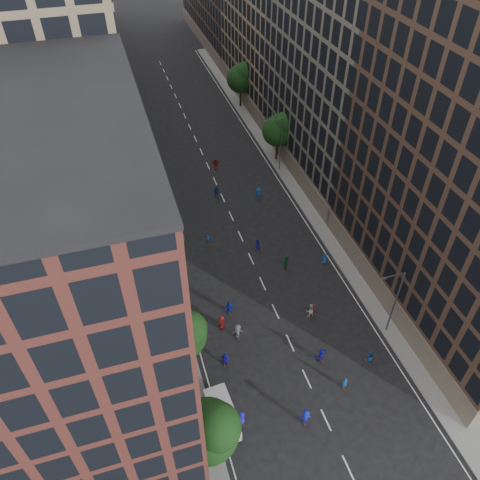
{
  "coord_description": "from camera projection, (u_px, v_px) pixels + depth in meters",
  "views": [
    {
      "loc": [
        -13.83,
        -13.35,
        41.44
      ],
      "look_at": [
        -0.95,
        28.67,
        2.0
      ],
      "focal_mm": 35.0,
      "sensor_mm": 36.0,
      "label": 1
    }
  ],
  "objects": [
    {
      "name": "skater_6",
      "position": [
        222.0,
        322.0,
        50.73
      ],
      "size": [
        1.04,
        0.89,
        1.81
      ],
      "primitive_type": "imported",
      "rotation": [
        0.0,
        0.0,
        3.56
      ],
      "color": "maroon",
      "rests_on": "ground"
    },
    {
      "name": "bldg_left_b",
      "position": [
        60.0,
        130.0,
        49.6
      ],
      "size": [
        14.0,
        26.0,
        34.0
      ],
      "primitive_type": "cube",
      "color": "#877458",
      "rests_on": "ground"
    },
    {
      "name": "bldg_left_c",
      "position": [
        63.0,
        74.0,
        67.97
      ],
      "size": [
        14.0,
        20.0,
        28.0
      ],
      "primitive_type": "cube",
      "color": "#542620",
      "rests_on": "ground"
    },
    {
      "name": "skater_15",
      "position": [
        258.0,
        194.0,
        68.15
      ],
      "size": [
        1.19,
        0.69,
        1.84
      ],
      "primitive_type": "imported",
      "rotation": [
        0.0,
        0.0,
        3.14
      ],
      "color": "#1549B0",
      "rests_on": "ground"
    },
    {
      "name": "bldg_left_a",
      "position": [
        74.0,
        311.0,
        33.86
      ],
      "size": [
        14.0,
        22.0,
        30.0
      ],
      "primitive_type": "cube",
      "color": "#542620",
      "rests_on": "ground"
    },
    {
      "name": "bldg_left_d",
      "position": [
        57.0,
        12.0,
        83.71
      ],
      "size": [
        14.0,
        28.0,
        32.0
      ],
      "primitive_type": "cube",
      "color": "#2E241F",
      "rests_on": "ground"
    },
    {
      "name": "skater_13",
      "position": [
        208.0,
        240.0,
        60.88
      ],
      "size": [
        0.59,
        0.41,
        1.55
      ],
      "primitive_type": "imported",
      "rotation": [
        0.0,
        0.0,
        3.21
      ],
      "color": "blue",
      "rests_on": "ground"
    },
    {
      "name": "skater_14",
      "position": [
        257.0,
        245.0,
        59.98
      ],
      "size": [
        0.94,
        0.78,
        1.78
      ],
      "primitive_type": "imported",
      "rotation": [
        0.0,
        0.0,
        3.26
      ],
      "color": "#1617B8",
      "rests_on": "ground"
    },
    {
      "name": "skater_0",
      "position": [
        242.0,
        418.0,
        42.64
      ],
      "size": [
        0.94,
        0.74,
        1.69
      ],
      "primitive_type": "imported",
      "rotation": [
        0.0,
        0.0,
        3.42
      ],
      "color": "#1C17BB",
      "rests_on": "ground"
    },
    {
      "name": "skater_4",
      "position": [
        225.0,
        359.0,
        47.2
      ],
      "size": [
        1.18,
        0.86,
        1.86
      ],
      "primitive_type": "imported",
      "rotation": [
        0.0,
        0.0,
        2.72
      ],
      "color": "#1914A7",
      "rests_on": "ground"
    },
    {
      "name": "skater_16",
      "position": [
        217.0,
        192.0,
        68.36
      ],
      "size": [
        1.22,
        0.76,
        1.94
      ],
      "primitive_type": "imported",
      "rotation": [
        0.0,
        0.0,
        2.87
      ],
      "color": "navy",
      "rests_on": "ground"
    },
    {
      "name": "skater_10",
      "position": [
        286.0,
        263.0,
        57.52
      ],
      "size": [
        1.21,
        0.87,
        1.91
      ],
      "primitive_type": "imported",
      "rotation": [
        0.0,
        0.0,
        3.55
      ],
      "color": "#1A572E",
      "rests_on": "ground"
    },
    {
      "name": "skater_11",
      "position": [
        230.0,
        308.0,
        52.19
      ],
      "size": [
        1.71,
        0.67,
        1.81
      ],
      "primitive_type": "imported",
      "rotation": [
        0.0,
        0.0,
        3.06
      ],
      "color": "#12239A",
      "rests_on": "ground"
    },
    {
      "name": "skater_2",
      "position": [
        369.0,
        358.0,
        47.5
      ],
      "size": [
        0.94,
        0.83,
        1.62
      ],
      "primitive_type": "imported",
      "rotation": [
        0.0,
        0.0,
        3.45
      ],
      "color": "blue",
      "rests_on": "ground"
    },
    {
      "name": "skater_12",
      "position": [
        325.0,
        259.0,
        58.22
      ],
      "size": [
        0.81,
        0.56,
        1.59
      ],
      "primitive_type": "imported",
      "rotation": [
        0.0,
        0.0,
        3.21
      ],
      "color": "#164AB5",
      "rests_on": "ground"
    },
    {
      "name": "tree_left_2",
      "position": [
        161.0,
        245.0,
        51.93
      ],
      "size": [
        5.6,
        5.6,
        9.45
      ],
      "color": "black",
      "rests_on": "ground"
    },
    {
      "name": "skater_8",
      "position": [
        310.0,
        311.0,
        51.88
      ],
      "size": [
        0.93,
        0.74,
        1.86
      ],
      "primitive_type": "imported",
      "rotation": [
        0.0,
        0.0,
        3.18
      ],
      "color": "beige",
      "rests_on": "ground"
    },
    {
      "name": "skater_3",
      "position": [
        305.0,
        417.0,
        42.59
      ],
      "size": [
        1.31,
        0.85,
        1.9
      ],
      "primitive_type": "imported",
      "rotation": [
        0.0,
        0.0,
        3.01
      ],
      "color": "#151BAF",
      "rests_on": "ground"
    },
    {
      "name": "skater_9",
      "position": [
        238.0,
        332.0,
        49.73
      ],
      "size": [
        1.29,
        0.79,
        1.92
      ],
      "primitive_type": "imported",
      "rotation": [
        0.0,
        0.0,
        3.08
      ],
      "color": "#49494E",
      "rests_on": "ground"
    },
    {
      "name": "sidewalk_right",
      "position": [
        282.0,
        160.0,
        76.56
      ],
      "size": [
        4.0,
        105.0,
        0.15
      ],
      "primitive_type": "cube",
      "color": "slate",
      "rests_on": "ground"
    },
    {
      "name": "bldg_right_c",
      "position": [
        277.0,
        2.0,
        83.17
      ],
      "size": [
        14.0,
        26.0,
        35.0
      ],
      "primitive_type": "cube",
      "color": "#877458",
      "rests_on": "ground"
    },
    {
      "name": "ground",
      "position": [
        224.0,
        200.0,
        68.65
      ],
      "size": [
        240.0,
        240.0,
        0.0
      ],
      "primitive_type": "plane",
      "color": "black",
      "rests_on": "ground"
    },
    {
      "name": "skater_17",
      "position": [
        216.0,
        164.0,
        74.27
      ],
      "size": [
        1.6,
        0.66,
        1.68
      ],
      "primitive_type": "imported",
      "rotation": [
        0.0,
        0.0,
        3.03
      ],
      "color": "maroon",
      "rests_on": "ground"
    },
    {
      "name": "streetlamp_near",
      "position": [
        394.0,
        300.0,
        47.54
      ],
      "size": [
        2.64,
        0.22,
        9.06
      ],
      "color": "#595B60",
      "rests_on": "ground"
    },
    {
      "name": "streetlamp_far",
      "position": [
        280.0,
        141.0,
        71.02
      ],
      "size": [
        2.64,
        0.22,
        9.06
      ],
      "color": "#595B60",
      "rests_on": "ground"
    },
    {
      "name": "tree_left_5",
      "position": [
        118.0,
        85.0,
        85.13
      ],
      "size": [
        4.8,
        4.8,
        8.33
      ],
      "color": "black",
      "rests_on": "ground"
    },
    {
      "name": "tree_left_4",
      "position": [
        128.0,
        123.0,
        73.46
      ],
      "size": [
        5.4,
        5.4,
        9.08
      ],
      "color": "black",
      "rests_on": "ground"
    },
    {
      "name": "skater_7",
      "position": [
        313.0,
        309.0,
        52.34
      ],
      "size": [
        0.65,
        0.55,
        1.51
      ],
      "primitive_type": "imported",
      "rotation": [
        0.0,
        0.0,
        3.55
      ],
      "color": "maroon",
      "rests_on": "ground"
    },
    {
      "name": "cargo_van",
      "position": [
        222.0,
        414.0,
        42.41
      ],
      "size": [
        2.56,
        4.9,
        2.53
      ],
      "rotation": [
        0.0,
        0.0,
        0.07
      ],
      "color": "#B7B7B9",
      "rests_on": "ground"
    },
    {
      "name": "skater_5",
      "position": [
        321.0,
        355.0,
        47.65
      ],
      "size": [
        1.67,
        1.05,
        1.71
      ],
      "primitive_type": "imported",
      "rotation": [
        0.0,
        0.0,
        3.51
      ],
      "color": "#19139F",
      "rests_on": "ground"
    },
    {
      "name": "skater_1",
      "position": [
        345.0,
        383.0,
        45.38
      ],
      "size": [
        0.58,
        0.4,
        1.51
      ],
      "primitive_type": "imported",
      "rotation": [
        0.0,
        0.0,
        3.06
      ],
      "color": "#1550AA",
      "rests_on": "ground"
    },
    {
      "name": "tree_left_3",
      "position": [
        143.0,
        180.0,
        62.26
      ],
      "size": [
        5.0,
        5.0,
        8.58
      ],
      "color": "black",
      "rests_on": "ground"
    },
    {
      "name": "bldg_right_b",
      "position": [
        345.0,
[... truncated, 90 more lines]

